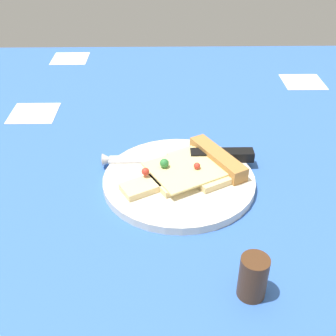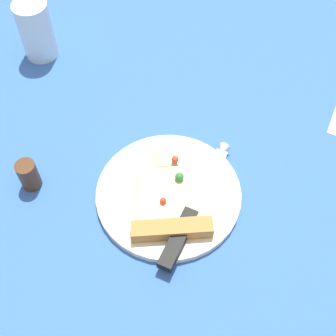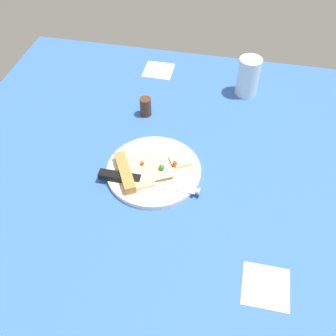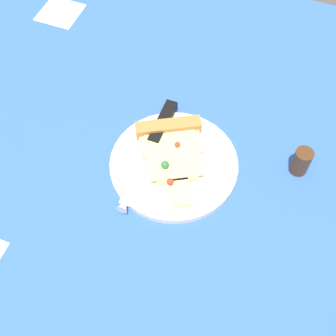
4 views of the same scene
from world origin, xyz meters
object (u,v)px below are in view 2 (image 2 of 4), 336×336
object	(u,v)px
pizza_slice	(170,204)
knife	(193,215)
pepper_shaker	(29,175)
drinking_glass	(36,30)
plate	(168,194)

from	to	relation	value
pizza_slice	knife	xyz separation A→B (cm)	(-0.19, -3.87, -0.19)
pepper_shaker	drinking_glass	bearing A→B (deg)	30.52
pizza_slice	knife	distance (cm)	3.88
pizza_slice	pepper_shaker	xyz separation A→B (cm)	(-4.95, 22.15, 0.63)
drinking_glass	pepper_shaker	distance (cm)	31.02
pepper_shaker	plate	bearing A→B (deg)	-71.01
plate	pizza_slice	size ratio (longest dim) A/B	1.20
pizza_slice	drinking_glass	bearing A→B (deg)	121.15
plate	drinking_glass	xyz separation A→B (cm)	(19.41, 36.57, 5.07)
knife	pizza_slice	bearing A→B (deg)	177.13
pizza_slice	pepper_shaker	bearing A→B (deg)	163.52
plate	knife	world-z (taller)	knife
knife	drinking_glass	bearing A→B (deg)	152.29
knife	drinking_glass	distance (cm)	47.23
pizza_slice	pepper_shaker	world-z (taller)	pepper_shaker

